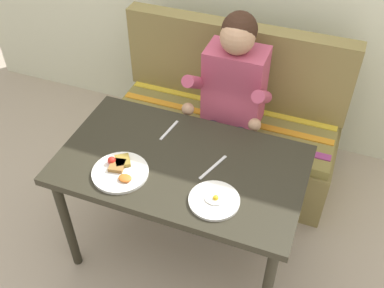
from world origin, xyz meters
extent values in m
plane|color=#AFA08B|center=(0.00, 0.00, 0.00)|extent=(8.00, 8.00, 0.00)
cube|color=black|center=(0.00, 0.00, 0.71)|extent=(1.20, 0.70, 0.04)
cylinder|color=black|center=(-0.54, -0.29, 0.34)|extent=(0.05, 0.05, 0.69)
cylinder|color=black|center=(-0.54, 0.29, 0.34)|extent=(0.05, 0.05, 0.69)
cylinder|color=black|center=(0.54, 0.29, 0.34)|extent=(0.05, 0.05, 0.69)
cube|color=olive|center=(0.00, 0.72, 0.20)|extent=(1.44, 0.56, 0.40)
cube|color=olive|center=(0.00, 0.72, 0.43)|extent=(1.40, 0.52, 0.06)
cube|color=olive|center=(0.00, 0.94, 0.73)|extent=(1.44, 0.12, 0.54)
cube|color=#93387A|center=(0.00, 0.58, 0.46)|extent=(1.38, 0.05, 0.01)
cube|color=orange|center=(0.00, 0.72, 0.46)|extent=(1.38, 0.05, 0.01)
cube|color=yellow|center=(0.00, 0.86, 0.46)|extent=(1.38, 0.05, 0.01)
cube|color=#B44764|center=(0.07, 0.66, 0.76)|extent=(0.34, 0.22, 0.48)
sphere|color=tan|center=(0.07, 0.64, 1.09)|extent=(0.19, 0.19, 0.19)
sphere|color=#331E14|center=(0.07, 0.67, 1.12)|extent=(0.19, 0.19, 0.19)
cylinder|color=#B44764|center=(-0.12, 0.52, 0.83)|extent=(0.07, 0.29, 0.23)
cylinder|color=#B44764|center=(0.26, 0.52, 0.83)|extent=(0.07, 0.29, 0.23)
sphere|color=tan|center=(-0.12, 0.40, 0.73)|extent=(0.07, 0.07, 0.07)
sphere|color=tan|center=(0.26, 0.40, 0.73)|extent=(0.07, 0.07, 0.07)
cylinder|color=#232333|center=(-0.01, 0.49, 0.52)|extent=(0.09, 0.34, 0.09)
cylinder|color=#232333|center=(-0.01, 0.32, 0.26)|extent=(0.08, 0.08, 0.52)
cube|color=black|center=(-0.01, 0.26, 0.03)|extent=(0.09, 0.20, 0.05)
cylinder|color=#232333|center=(0.16, 0.49, 0.52)|extent=(0.09, 0.34, 0.09)
cylinder|color=#232333|center=(0.16, 0.32, 0.26)|extent=(0.08, 0.08, 0.52)
cube|color=black|center=(0.16, 0.26, 0.03)|extent=(0.09, 0.20, 0.05)
cylinder|color=white|center=(-0.24, -0.17, 0.74)|extent=(0.27, 0.27, 0.02)
cube|color=olive|center=(-0.25, -0.12, 0.76)|extent=(0.10, 0.10, 0.02)
cube|color=olive|center=(-0.26, -0.15, 0.76)|extent=(0.08, 0.09, 0.02)
sphere|color=red|center=(-0.30, -0.14, 0.76)|extent=(0.04, 0.04, 0.04)
ellipsoid|color=#CC6623|center=(-0.19, -0.21, 0.76)|extent=(0.06, 0.05, 0.02)
cylinder|color=white|center=(0.23, -0.18, 0.74)|extent=(0.23, 0.23, 0.01)
ellipsoid|color=white|center=(0.23, -0.18, 0.75)|extent=(0.09, 0.08, 0.01)
sphere|color=yellow|center=(0.24, -0.18, 0.76)|extent=(0.03, 0.03, 0.03)
cube|color=silver|center=(-0.14, 0.19, 0.73)|extent=(0.04, 0.17, 0.00)
cube|color=silver|center=(0.16, 0.02, 0.73)|extent=(0.08, 0.19, 0.00)
camera|label=1|loc=(0.60, -1.43, 2.26)|focal=42.13mm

